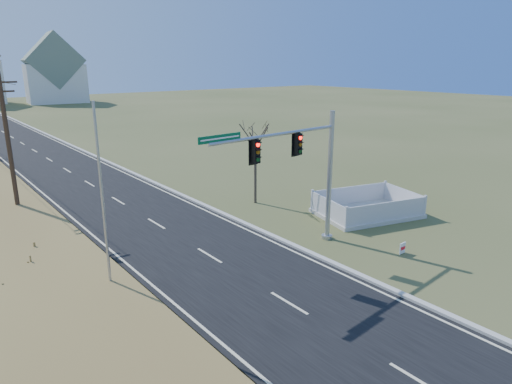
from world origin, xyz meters
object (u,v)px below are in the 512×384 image
Objects in this scene: traffic_signal_mast at (307,167)px; flagpole at (106,233)px; fence_enclosure at (367,211)px; bare_tree at (255,134)px; open_sign at (403,248)px.

traffic_signal_mast is 1.08× the size of flagpole.
fence_enclosure is 1.17× the size of bare_tree.
bare_tree is (-0.52, 11.62, 4.52)m from open_sign.
open_sign is (-3.51, -5.13, 0.03)m from fence_enclosure.
flagpole reaches higher than fence_enclosure.
flagpole reaches higher than open_sign.
traffic_signal_mast is 1.26× the size of fence_enclosure.
flagpole reaches higher than traffic_signal_mast.
fence_enclosure is 0.85× the size of flagpole.
bare_tree reaches higher than fence_enclosure.
flagpole is at bearing -160.68° from fence_enclosure.
fence_enclosure is 17.62m from flagpole.
flagpole is at bearing 162.43° from open_sign.
fence_enclosure is at bearing 53.20° from open_sign.
fence_enclosure is 6.21m from open_sign.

